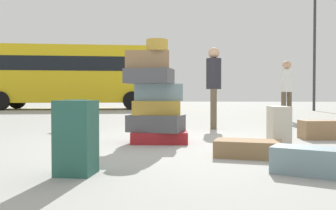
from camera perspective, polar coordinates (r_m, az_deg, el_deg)
name	(u,v)px	position (r m, az deg, el deg)	size (l,w,h in m)	color
ground_plane	(180,144)	(4.82, 1.91, -6.34)	(80.00, 80.00, 0.00)	#9E9E99
suitcase_tower	(155,100)	(4.89, -2.15, 0.87)	(0.90, 0.77, 1.43)	maroon
suitcase_brown_foreground_near	(248,149)	(3.86, 12.90, -6.95)	(0.70, 0.38, 0.18)	olive
suitcase_brown_foreground_far	(320,130)	(5.81, 23.53, -3.71)	(0.57, 0.35, 0.29)	olive
suitcase_teal_behind_tower	(76,137)	(3.00, -14.74, -5.15)	(0.30, 0.28, 0.62)	#26594C
suitcase_slate_white_trunk	(317,162)	(3.16, 23.14, -8.48)	(0.71, 0.30, 0.22)	gray
suitcase_cream_upright_blue	(279,129)	(4.37, 17.60, -3.69)	(0.21, 0.43, 0.53)	beige
suitcase_teal_left_side	(76,114)	(7.16, -14.78, -1.49)	(0.21, 0.42, 0.59)	#26594C
person_bearded_onlooker	(151,84)	(9.09, -2.77, 3.43)	(0.30, 0.32, 1.62)	black
person_tourist_with_camera	(214,80)	(7.06, 7.47, 3.99)	(0.30, 0.34, 1.63)	brown
person_passerby_in_red	(287,86)	(9.38, 18.78, 3.01)	(0.30, 0.30, 1.55)	brown
parked_bus	(71,73)	(18.65, -15.48, 4.98)	(9.82, 4.36, 3.15)	yellow
lamp_post	(315,17)	(17.65, 22.83, 13.07)	(0.36, 0.36, 6.59)	#333338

